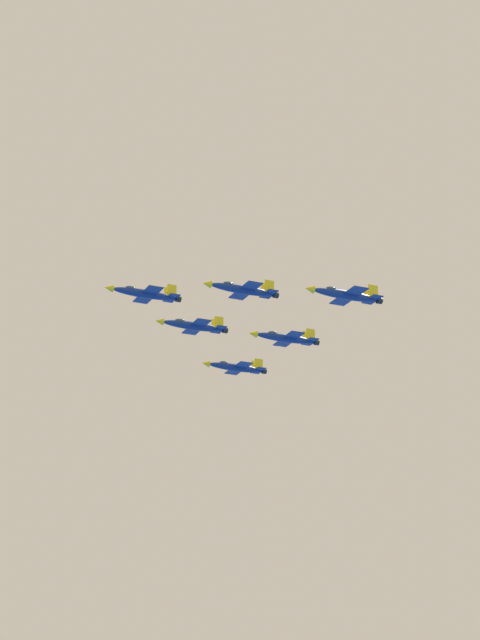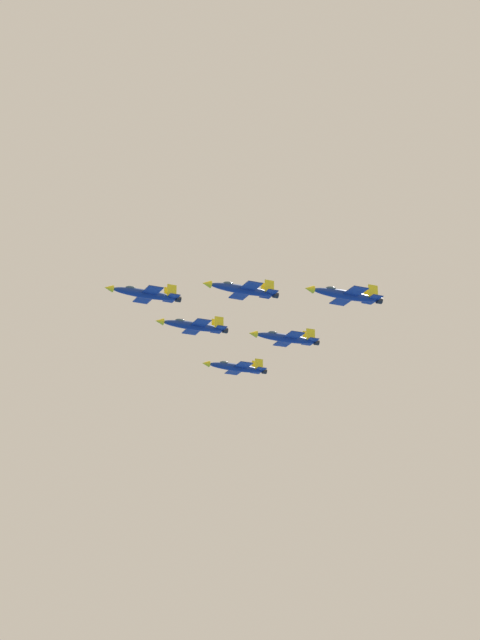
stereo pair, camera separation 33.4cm
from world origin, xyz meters
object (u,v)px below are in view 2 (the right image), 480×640
jet_lead (145,293)px  jet_left_outer (345,295)px  jet_right_outer (236,367)px  jet_right_wingman (193,326)px  jet_left_wingman (242,289)px  jet_slot_rear (286,338)px

jet_lead → jet_left_outer: size_ratio=0.98×
jet_right_outer → jet_right_wingman: bearing=40.3°
jet_right_wingman → jet_left_wingman: bearing=90.8°
jet_left_outer → jet_right_outer: 51.29m
jet_right_wingman → jet_slot_rear: bearing=140.4°
jet_slot_rear → jet_left_outer: bearing=91.0°
jet_left_outer → jet_right_outer: jet_right_outer is taller
jet_left_wingman → jet_right_outer: (-37.99, -16.22, -2.08)m
jet_right_outer → jet_slot_rear: jet_right_outer is taller
jet_lead → jet_left_wingman: bearing=138.7°
jet_right_outer → jet_slot_rear: 25.67m
jet_right_wingman → jet_right_outer: 20.07m
jet_right_outer → jet_left_wingman: bearing=68.5°
jet_right_wingman → jet_left_outer: bearing=112.2°
jet_right_outer → jet_left_outer: bearing=89.9°
jet_lead → jet_left_outer: bearing=138.7°
jet_slot_rear → jet_lead: bearing=1.0°
jet_left_outer → jet_right_outer: size_ratio=1.04×
jet_lead → jet_slot_rear: 30.56m
jet_left_outer → jet_right_outer: bearing=-90.7°
jet_left_wingman → jet_slot_rear: size_ratio=1.00×
jet_left_wingman → jet_left_outer: bearing=138.9°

